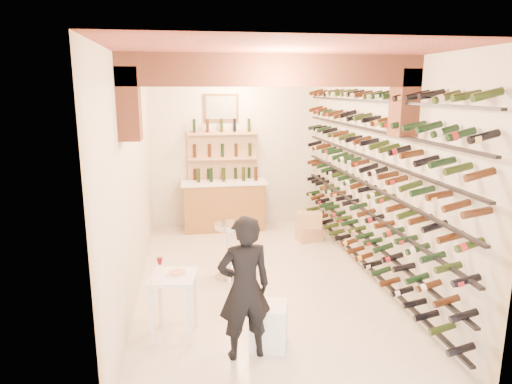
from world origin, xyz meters
TOP-DOWN VIEW (x-y plane):
  - ground at (0.00, 0.00)m, footprint 6.00×6.00m
  - room_shell at (0.00, -0.26)m, footprint 3.52×6.02m
  - wine_rack at (1.53, 0.00)m, footprint 0.32×5.70m
  - back_counter at (-0.30, 2.65)m, footprint 1.70×0.62m
  - back_shelving at (-0.30, 2.89)m, footprint 1.40×0.31m
  - tasting_table at (-1.22, -1.38)m, footprint 0.59×0.59m
  - white_stool at (-0.17, -1.77)m, footprint 0.49×0.49m
  - person at (-0.46, -1.93)m, footprint 0.62×0.45m
  - chrome_barstool at (-0.43, 0.14)m, footprint 0.45×0.45m
  - crate_lower at (1.23, 1.69)m, footprint 0.49×0.38m
  - crate_upper at (1.23, 1.69)m, footprint 0.54×0.44m

SIDE VIEW (x-z plane):
  - ground at x=0.00m, z-range 0.00..0.00m
  - crate_lower at x=1.23m, z-range 0.00..0.27m
  - white_stool at x=-0.17m, z-range 0.00..0.50m
  - crate_upper at x=1.23m, z-range 0.27..0.54m
  - chrome_barstool at x=-0.43m, z-range 0.07..0.95m
  - back_counter at x=-0.30m, z-range -0.11..1.18m
  - tasting_table at x=-1.22m, z-range 0.16..1.07m
  - person at x=-0.46m, z-range 0.00..1.57m
  - back_shelving at x=-0.30m, z-range -0.19..2.53m
  - wine_rack at x=1.53m, z-range 0.27..2.83m
  - room_shell at x=0.00m, z-range 0.65..3.86m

